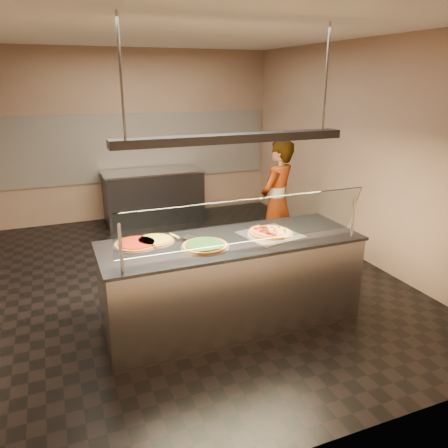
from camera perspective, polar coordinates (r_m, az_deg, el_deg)
name	(u,v)px	position (r m, az deg, el deg)	size (l,w,h in m)	color
ground	(191,278)	(5.82, -4.34, -7.00)	(5.00, 6.00, 0.02)	black
ceiling	(184,28)	(5.28, -5.20, 24.09)	(5.00, 6.00, 0.02)	silver
wall_back	(138,136)	(8.24, -11.11, 11.25)	(5.00, 0.02, 3.00)	tan
wall_front	(337,251)	(2.72, 14.56, -3.39)	(5.00, 0.02, 3.00)	tan
wall_right	(358,152)	(6.53, 17.06, 8.98)	(0.02, 6.00, 3.00)	tan
tile_band	(139,147)	(8.24, -10.98, 9.85)	(4.90, 0.02, 1.20)	silver
serving_counter	(232,281)	(4.62, 1.00, -7.47)	(2.67, 0.94, 0.93)	#B7B7BC
sneeze_guard	(246,222)	(4.04, 2.94, 0.28)	(2.43, 0.18, 0.54)	#B7B7BC
perforated_tray	(270,234)	(4.60, 6.06, -1.31)	(0.64, 0.64, 0.01)	silver
half_pizza_pepperoni	(261,233)	(4.55, 4.88, -1.16)	(0.31, 0.48, 0.05)	#9A5520
half_pizza_sausage	(279,231)	(4.64, 7.26, -0.91)	(0.31, 0.48, 0.04)	#9A5520
pizza_spinach	(205,245)	(4.25, -2.51, -2.81)	(0.47, 0.47, 0.03)	silver
pizza_cheese	(155,240)	(4.44, -9.06, -2.09)	(0.40, 0.40, 0.03)	silver
pizza_tomato	(136,243)	(4.38, -11.40, -2.50)	(0.45, 0.45, 0.03)	silver
pizza_spatula	(180,236)	(4.48, -5.75, -1.55)	(0.24, 0.21, 0.02)	#B7B7BC
prep_table	(154,196)	(8.01, -9.17, 3.62)	(1.75, 0.74, 0.93)	#353539
worker	(277,203)	(6.06, 6.93, 2.80)	(0.63, 0.41, 1.73)	black
heat_lamp_housing	(232,138)	(4.19, 1.11, 11.12)	(2.30, 0.18, 0.08)	#353539
lamp_rod_left	(121,77)	(3.88, -13.32, 18.14)	(0.02, 0.02, 1.01)	#B7B7BC
lamp_rod_right	(326,78)	(4.64, 13.22, 18.12)	(0.02, 0.02, 1.01)	#B7B7BC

